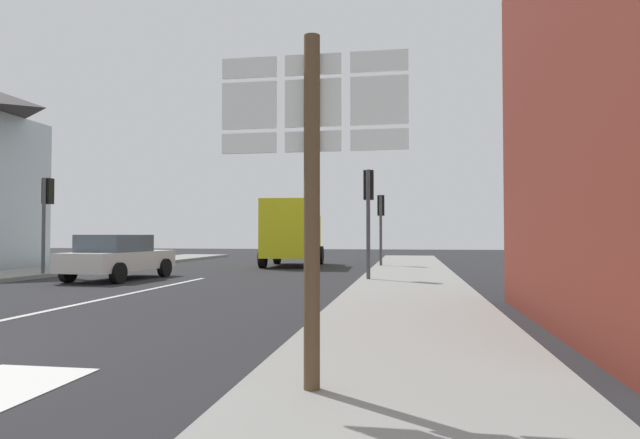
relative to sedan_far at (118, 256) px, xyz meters
The scene contains 9 objects.
ground_plane 2.83m from the sedan_far, 21.70° to the right, with size 80.00×80.00×0.00m, color #232326.
sidewalk_right 9.91m from the sedan_far, 17.73° to the right, with size 3.07×44.00×0.14m, color gray.
lane_centre_stripe 5.67m from the sedan_far, 63.14° to the right, with size 0.16×12.00×0.01m, color silver.
sedan_far is the anchor object (origin of this frame).
delivery_truck 9.40m from the sedan_far, 64.81° to the left, with size 2.70×5.10×3.05m.
route_sign_post 14.58m from the sedan_far, 53.89° to the right, with size 1.66×0.14×3.20m.
traffic_light_near_left 3.65m from the sedan_far, 167.93° to the left, with size 0.30×0.49×3.45m.
traffic_light_far_right 11.16m from the sedan_far, 42.21° to the left, with size 0.30×0.49×3.21m.
traffic_light_near_right 8.37m from the sedan_far, ahead, with size 0.30×0.49×3.44m.
Camera 1 is at (6.85, -5.32, 1.46)m, focal length 30.28 mm.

